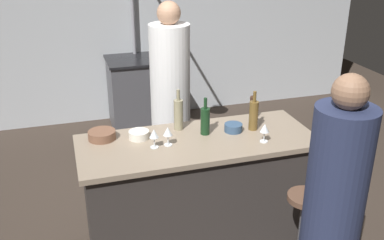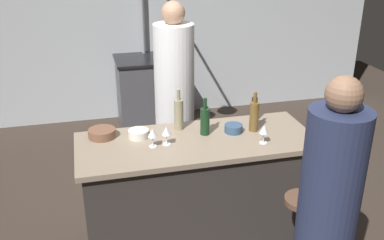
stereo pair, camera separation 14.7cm
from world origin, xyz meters
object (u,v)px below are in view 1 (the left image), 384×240
bar_stool_right (302,232)px  wine_glass_by_chef (265,129)px  guest_right (332,217)px  wine_bottle_white (178,114)px  mixing_bowl_blue (233,128)px  wine_bottle_amber (254,115)px  mixing_bowl_wooden (102,135)px  wine_bottle_red (205,120)px  pepper_mill (253,109)px  chef (171,103)px  stove_range (140,92)px  wine_glass_near_right_guest (168,132)px  mixing_bowl_ceramic (139,135)px  wine_glass_near_left_guest (154,134)px

bar_stool_right → wine_glass_by_chef: size_ratio=4.66×
guest_right → wine_bottle_white: (-0.62, 1.23, 0.26)m
mixing_bowl_blue → wine_bottle_amber: bearing=-3.7°
wine_bottle_white → mixing_bowl_wooden: size_ratio=1.59×
mixing_bowl_blue → wine_bottle_red: bearing=175.3°
pepper_mill → wine_bottle_amber: (-0.07, -0.17, 0.02)m
chef → wine_bottle_red: chef is taller
bar_stool_right → mixing_bowl_blue: 0.92m
stove_range → wine_bottle_amber: bearing=-78.8°
stove_range → wine_glass_near_right_guest: 2.55m
wine_glass_by_chef → wine_bottle_amber: bearing=86.6°
wine_glass_by_chef → mixing_bowl_wooden: size_ratio=0.71×
wine_glass_by_chef → mixing_bowl_blue: (-0.15, 0.24, -0.07)m
stove_range → mixing_bowl_ceramic: size_ratio=5.69×
wine_glass_by_chef → wine_glass_near_right_guest: size_ratio=1.00×
wine_bottle_white → mixing_bowl_wooden: 0.61m
mixing_bowl_ceramic → stove_range: bearing=79.7°
wine_glass_near_right_guest → stove_range: bearing=84.5°
wine_glass_near_left_guest → wine_bottle_red: bearing=15.5°
mixing_bowl_wooden → wine_bottle_amber: bearing=-8.1°
stove_range → wine_bottle_amber: wine_bottle_amber is taller
pepper_mill → wine_glass_near_right_guest: 0.82m
chef → pepper_mill: chef is taller
mixing_bowl_wooden → mixing_bowl_blue: size_ratio=1.47×
wine_glass_near_right_guest → wine_bottle_white: bearing=59.7°
wine_glass_near_left_guest → mixing_bowl_ceramic: (-0.08, 0.19, -0.08)m
wine_bottle_red → wine_glass_near_right_guest: size_ratio=2.03×
wine_bottle_white → mixing_bowl_ceramic: size_ratio=2.11×
wine_glass_by_chef → mixing_bowl_ceramic: (-0.88, 0.33, -0.08)m
wine_bottle_white → wine_glass_near_right_guest: wine_bottle_white is taller
pepper_mill → wine_glass_near_left_guest: 0.92m
chef → wine_glass_by_chef: size_ratio=12.24×
chef → mixing_bowl_ceramic: size_ratio=11.43×
pepper_mill → mixing_bowl_wooden: bearing=-179.9°
wine_bottle_amber → wine_glass_near_left_guest: wine_bottle_amber is taller
stove_range → wine_bottle_red: bearing=-87.9°
wine_bottle_red → wine_bottle_amber: 0.39m
stove_range → chef: 1.50m
wine_bottle_white → wine_bottle_red: (0.17, -0.15, -0.02)m
wine_bottle_white → wine_glass_near_left_guest: (-0.25, -0.26, -0.02)m
guest_right → wine_bottle_white: size_ratio=5.05×
guest_right → wine_bottle_white: guest_right is taller
wine_bottle_red → wine_glass_near_left_guest: bearing=-164.5°
chef → wine_glass_near_right_guest: chef is taller
mixing_bowl_wooden → mixing_bowl_ceramic: 0.28m
bar_stool_right → mixing_bowl_ceramic: mixing_bowl_ceramic is taller
wine_bottle_amber → wine_glass_near_right_guest: wine_bottle_amber is taller
wine_glass_near_left_guest → wine_glass_by_chef: same height
chef → wine_glass_by_chef: 1.26m
wine_glass_by_chef → wine_bottle_white: bearing=143.5°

